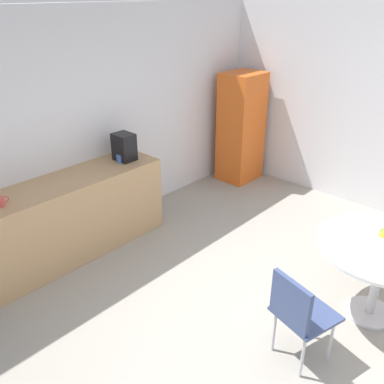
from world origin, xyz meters
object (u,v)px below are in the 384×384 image
(round_table, at_px, (382,258))
(coffee_maker, at_px, (124,147))
(mug_green, at_px, (0,201))
(locker_cabinet, at_px, (241,128))
(mug_white, at_px, (120,158))
(chair_navy, at_px, (298,310))

(round_table, relative_size, coffee_maker, 3.62)
(round_table, height_order, mug_green, mug_green)
(locker_cabinet, bearing_deg, mug_white, 178.00)
(coffee_maker, bearing_deg, mug_white, -165.80)
(mug_white, relative_size, mug_green, 1.00)
(coffee_maker, bearing_deg, mug_green, -177.30)
(round_table, relative_size, mug_green, 8.97)
(locker_cabinet, distance_m, mug_white, 2.25)
(mug_green, xyz_separation_m, coffee_maker, (1.53, 0.07, 0.11))
(round_table, distance_m, chair_navy, 1.00)
(round_table, bearing_deg, locker_cabinet, 58.91)
(locker_cabinet, bearing_deg, round_table, -121.09)
(locker_cabinet, relative_size, mug_white, 12.74)
(locker_cabinet, relative_size, chair_navy, 1.98)
(mug_white, height_order, coffee_maker, coffee_maker)
(coffee_maker, bearing_deg, locker_cabinet, -2.65)
(coffee_maker, bearing_deg, chair_navy, -100.50)
(locker_cabinet, xyz_separation_m, coffee_maker, (-2.16, 0.10, 0.24))
(chair_navy, height_order, mug_green, mug_green)
(locker_cabinet, distance_m, chair_navy, 3.68)
(chair_navy, relative_size, coffee_maker, 2.59)
(locker_cabinet, distance_m, mug_green, 3.69)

